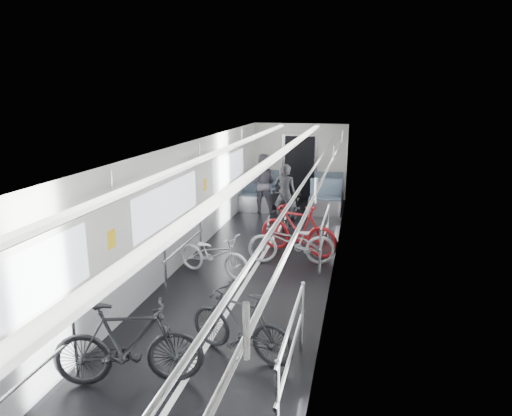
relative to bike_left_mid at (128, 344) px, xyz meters
The scene contains 9 objects.
car_shell 5.09m from the bike_left_mid, 83.14° to the left, with size 3.02×14.01×2.41m.
bike_left_mid is the anchor object (origin of this frame).
bike_left_far 3.42m from the bike_left_mid, 91.35° to the left, with size 0.54×1.55×0.81m, color silver.
bike_right_near 1.43m from the bike_left_mid, 37.79° to the left, with size 0.44×1.54×0.93m, color black.
bike_right_mid 4.50m from the bike_left_mid, 73.71° to the left, with size 0.61×1.75×0.92m, color #9B9BA0.
bike_right_far 5.09m from the bike_left_mid, 75.07° to the left, with size 0.51×1.80×1.08m, color maroon.
bike_aisle 6.95m from the bike_left_mid, 82.98° to the left, with size 0.67×1.91×1.01m, color black.
person_standing 7.03m from the bike_left_mid, 84.48° to the left, with size 0.59×0.39×1.61m, color black.
person_seated 8.17m from the bike_left_mid, 91.16° to the left, with size 0.82×0.64×1.68m, color #2F2B33.
Camera 1 is at (1.92, -7.54, 3.39)m, focal length 32.00 mm.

